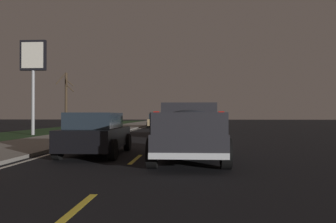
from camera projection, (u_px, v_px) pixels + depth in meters
ground at (168, 132)px, 28.31m from camera, size 144.00×144.00×0.00m
sidewalk_shoulder at (99, 131)px, 28.65m from camera, size 108.00×4.00×0.12m
grass_verge at (41, 132)px, 28.96m from camera, size 108.00×6.00×0.01m
lane_markings at (142, 131)px, 31.05m from camera, size 108.17×3.54×0.01m
pickup_truck at (189, 130)px, 11.19m from camera, size 5.42×2.29×1.87m
sedan_white at (186, 125)px, 22.19m from camera, size 4.44×2.09×1.54m
sedan_green at (187, 121)px, 37.69m from camera, size 4.41×2.03×1.54m
sedan_black at (96, 133)px, 12.52m from camera, size 4.44×2.08×1.54m
sedan_tan at (157, 121)px, 38.06m from camera, size 4.43×2.08×1.54m
gas_price_sign at (33, 64)px, 24.86m from camera, size 0.27×1.90×6.86m
bare_tree_far at (66, 99)px, 37.05m from camera, size 1.37×1.86×6.05m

